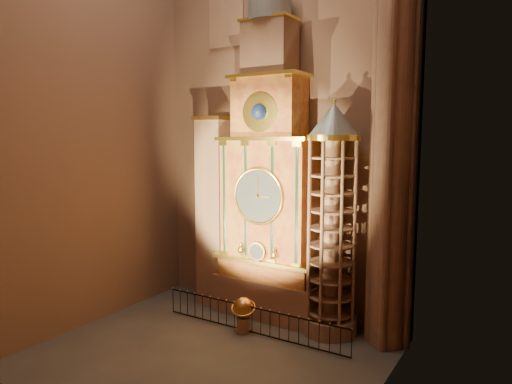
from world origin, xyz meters
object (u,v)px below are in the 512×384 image
Objects in this scene: astronomical_clock at (269,186)px; portrait_tower at (215,211)px; iron_railing at (252,320)px; celestial_globe at (243,312)px; stair_turret at (332,222)px.

portrait_tower is (-3.40, 0.02, -1.53)m from astronomical_clock.
celestial_globe is at bearing -179.02° from iron_railing.
astronomical_clock is at bearing -0.29° from portrait_tower.
portrait_tower is at bearing 179.71° from astronomical_clock.
portrait_tower is 6.41m from iron_railing.
iron_railing is (0.47, 0.01, -0.31)m from celestial_globe.
portrait_tower reaches higher than iron_railing.
portrait_tower is 6.10× the size of celestial_globe.
portrait_tower is 0.94× the size of stair_turret.
portrait_tower is 6.91m from stair_turret.
iron_railing is (3.92, -2.40, -4.46)m from portrait_tower.
astronomical_clock reaches higher than portrait_tower.
astronomical_clock is 1.64× the size of portrait_tower.
iron_railing is at bearing -31.49° from portrait_tower.
celestial_globe is (0.05, -2.39, -5.68)m from astronomical_clock.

